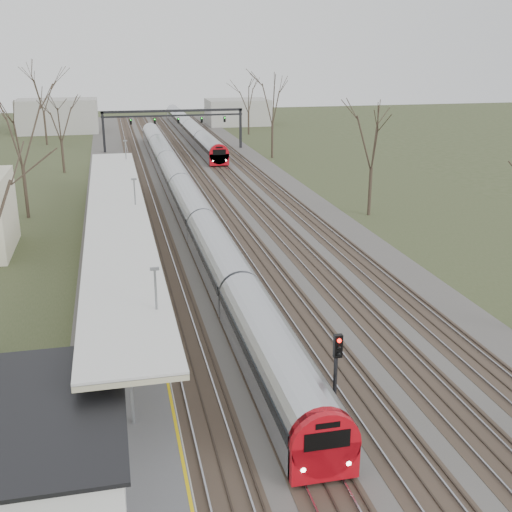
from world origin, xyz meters
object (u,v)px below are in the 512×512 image
at_px(train_near, 182,189).
at_px(train_far, 190,129).
at_px(passenger, 142,347).
at_px(signal_post, 336,364).

height_order(train_near, train_far, same).
xyz_separation_m(train_far, passenger, (-12.92, -84.38, 0.47)).
distance_m(train_far, passenger, 85.37).
height_order(passenger, signal_post, signal_post).
bearing_deg(passenger, signal_post, -113.55).
relative_size(train_near, passenger, 47.29).
distance_m(train_near, train_far, 48.96).
height_order(train_far, signal_post, signal_post).
relative_size(train_far, signal_post, 14.69).
relative_size(train_far, passenger, 31.56).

